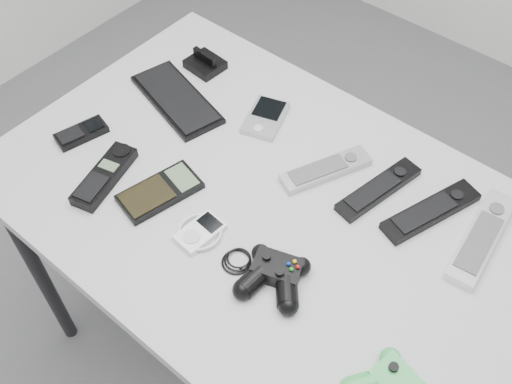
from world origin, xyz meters
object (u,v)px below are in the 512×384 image
Objects in this scene: pda_keyboard at (177,99)px; remote_black_b at (431,211)px; desk at (271,223)px; controller_black at (275,274)px; cordless_handset at (104,176)px; remote_silver_a at (326,169)px; pda at (265,117)px; mp3_player at (200,232)px; calculator at (160,191)px; remote_silver_b at (482,237)px; mobile_phone at (81,133)px; remote_black_a at (379,189)px.

pda_keyboard is 0.64m from remote_black_b.
desk is 5.51× the size of controller_black.
remote_silver_a is at bearing 27.31° from cordless_handset.
remote_silver_a reaches higher than pda.
cordless_handset is 0.25m from mp3_player.
controller_black is at bearing -49.63° from desk.
desk is at bearing -125.53° from remote_black_b.
calculator and mp3_player have the same top height.
remote_silver_b is (0.54, 0.01, 0.00)m from pda.
pda_keyboard is 0.75m from remote_silver_b.
pda is at bearing 52.59° from cordless_handset.
remote_black_b is 1.32× the size of calculator.
remote_black_b is 0.68m from cordless_handset.
controller_black is (0.49, -0.23, 0.01)m from pda_keyboard.
remote_silver_b is 0.88m from mobile_phone.
pda and mobile_phone have the same top height.
cordless_handset is at bearing -144.36° from calculator.
desk is 6.70× the size of cordless_handset.
mobile_phone is at bearing -142.71° from remote_black_a.
pda is 0.20m from remote_silver_a.
cordless_handset reaches higher than mobile_phone.
mobile_phone is 0.65× the size of cordless_handset.
controller_black is (-0.03, -0.30, 0.01)m from remote_black_a.
mobile_phone is at bearing -152.14° from pda.
pda is at bearing -170.89° from remote_black_a.
remote_silver_a is at bearing -30.20° from pda.
pda_keyboard is 1.47× the size of cordless_handset.
mp3_player is at bearing -83.45° from remote_silver_a.
cordless_handset reaches higher than mp3_player.
mobile_phone is at bearing 144.26° from cordless_handset.
remote_silver_b reaches higher than pda_keyboard.
cordless_handset is at bearing -128.62° from remote_black_b.
remote_silver_a is at bearing 43.32° from mobile_phone.
remote_silver_a is at bearing -155.33° from remote_black_a.
mp3_player is (-0.43, -0.34, -0.00)m from remote_silver_b.
remote_silver_b is (0.34, 0.05, 0.00)m from remote_silver_a.
remote_black_a is at bearing 37.92° from remote_silver_a.
pda is (-0.17, 0.18, 0.08)m from desk.
remote_black_a is (0.32, -0.01, 0.00)m from pda.
controller_black reaches higher than remote_silver_b.
desk is 0.24m from remote_black_a.
remote_black_a is at bearing 22.81° from pda_keyboard.
remote_silver_a is 0.34m from remote_silver_b.
remote_silver_b is 2.14× the size of mobile_phone.
mp3_player is (-0.21, -0.32, -0.00)m from remote_black_a.
pda reaches higher than pda_keyboard.
cordless_handset is 0.43m from controller_black.
cordless_handset is at bearing -63.47° from pda_keyboard.
calculator is at bearing -156.32° from remote_silver_b.
mobile_phone is at bearing -126.77° from remote_silver_a.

